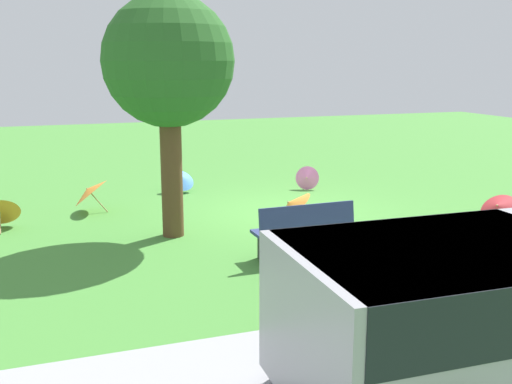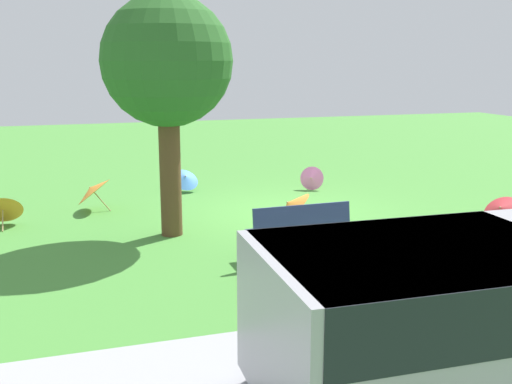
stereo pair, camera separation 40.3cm
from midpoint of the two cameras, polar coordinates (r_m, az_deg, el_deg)
The scene contains 9 objects.
ground at distance 12.36m, azimuth 1.68°, elevation -2.10°, with size 40.00×40.00×0.00m, color #478C38.
park_bench at distance 9.53m, azimuth 3.33°, elevation -3.59°, with size 1.61×0.51×0.90m.
shade_tree at distance 10.57m, azimuth -9.38°, elevation 11.84°, with size 2.25×2.25×4.20m.
parasol_orange_1 at distance 11.16m, azimuth 2.33°, elevation -1.28°, with size 0.89×0.96×0.79m.
parasol_blue_0 at distance 14.43m, azimuth -7.94°, elevation 1.28°, with size 0.80×0.76×0.61m.
parasol_red_0 at distance 12.43m, azimuth 21.04°, elevation -1.35°, with size 0.79×0.86×0.60m.
parasol_orange_2 at distance 12.91m, azimuth -16.36°, elevation 0.08°, with size 0.96×1.03×0.77m.
parasol_pink_1 at distance 14.67m, azimuth 4.05°, elevation 1.34°, with size 0.61×0.57×0.59m.
parasol_orange_4 at distance 12.26m, azimuth -23.92°, elevation -1.56°, with size 0.74×0.71×0.68m.
Camera 1 is at (4.54, 11.10, 3.07)m, focal length 42.35 mm.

